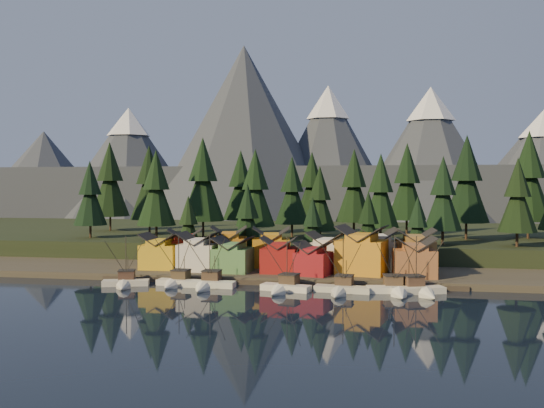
% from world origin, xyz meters
% --- Properties ---
extents(ground, '(500.00, 500.00, 0.00)m').
position_xyz_m(ground, '(0.00, 0.00, 0.00)').
color(ground, black).
rests_on(ground, ground).
extents(shore_strip, '(400.00, 50.00, 1.50)m').
position_xyz_m(shore_strip, '(0.00, 40.00, 0.75)').
color(shore_strip, '#3C362B').
rests_on(shore_strip, ground).
extents(hillside, '(420.00, 100.00, 6.00)m').
position_xyz_m(hillside, '(0.00, 90.00, 3.00)').
color(hillside, black).
rests_on(hillside, ground).
extents(dock, '(80.00, 4.00, 1.00)m').
position_xyz_m(dock, '(0.00, 16.50, 0.50)').
color(dock, '#42382F').
rests_on(dock, ground).
extents(mountain_ridge, '(560.00, 190.00, 90.00)m').
position_xyz_m(mountain_ridge, '(-4.20, 213.59, 26.06)').
color(mountain_ridge, '#404553').
rests_on(mountain_ridge, ground).
extents(boat_0, '(10.53, 11.04, 11.84)m').
position_xyz_m(boat_0, '(-31.69, 8.01, 2.27)').
color(boat_0, beige).
rests_on(boat_0, ground).
extents(boat_1, '(9.45, 10.13, 12.01)m').
position_xyz_m(boat_1, '(-21.18, 10.47, 2.42)').
color(boat_1, silver).
rests_on(boat_1, ground).
extents(boat_2, '(11.51, 12.51, 12.59)m').
position_xyz_m(boat_2, '(-13.80, 9.10, 2.32)').
color(boat_2, silver).
rests_on(boat_2, ground).
extents(boat_3, '(11.00, 11.54, 12.37)m').
position_xyz_m(boat_3, '(2.75, 7.83, 2.36)').
color(boat_3, silver).
rests_on(boat_3, ground).
extents(boat_4, '(11.89, 12.74, 12.08)m').
position_xyz_m(boat_4, '(14.40, 8.20, 2.17)').
color(boat_4, beige).
rests_on(boat_4, ground).
extents(boat_5, '(12.00, 12.76, 12.53)m').
position_xyz_m(boat_5, '(25.23, 9.53, 2.29)').
color(boat_5, silver).
rests_on(boat_5, ground).
extents(boat_6, '(11.66, 12.18, 12.78)m').
position_xyz_m(boat_6, '(29.90, 9.66, 2.40)').
color(boat_6, silver).
rests_on(boat_6, ground).
extents(house_front_0, '(8.79, 8.34, 8.51)m').
position_xyz_m(house_front_0, '(-30.23, 25.04, 5.97)').
color(house_front_0, gold).
rests_on(house_front_0, shore_strip).
extents(house_front_1, '(8.69, 8.34, 8.96)m').
position_xyz_m(house_front_1, '(-20.25, 23.78, 6.21)').
color(house_front_1, silver).
rests_on(house_front_1, shore_strip).
extents(house_front_2, '(8.77, 8.83, 8.10)m').
position_xyz_m(house_front_2, '(-11.70, 22.92, 5.76)').
color(house_front_2, '#4F8347').
rests_on(house_front_2, shore_strip).
extents(house_front_3, '(8.38, 8.02, 8.19)m').
position_xyz_m(house_front_3, '(-0.96, 23.90, 5.80)').
color(house_front_3, maroon).
rests_on(house_front_3, shore_strip).
extents(house_front_4, '(8.79, 9.22, 7.38)m').
position_xyz_m(house_front_4, '(7.27, 21.54, 5.37)').
color(house_front_4, maroon).
rests_on(house_front_4, shore_strip).
extents(house_front_5, '(12.15, 11.42, 10.95)m').
position_xyz_m(house_front_5, '(17.91, 24.80, 7.25)').
color(house_front_5, orange).
rests_on(house_front_5, shore_strip).
extents(house_front_6, '(9.55, 9.11, 8.81)m').
position_xyz_m(house_front_6, '(29.44, 22.51, 6.13)').
color(house_front_6, '#9D6037').
rests_on(house_front_6, shore_strip).
extents(house_back_0, '(10.22, 9.98, 9.17)m').
position_xyz_m(house_back_0, '(-25.99, 31.22, 6.32)').
color(house_back_0, maroon).
rests_on(house_back_0, shore_strip).
extents(house_back_1, '(10.55, 10.63, 9.90)m').
position_xyz_m(house_back_1, '(-14.89, 31.90, 6.70)').
color(house_back_1, '#C5771B').
rests_on(house_back_1, shore_strip).
extents(house_back_2, '(10.53, 9.92, 9.73)m').
position_xyz_m(house_back_2, '(-4.51, 33.42, 6.61)').
color(house_back_2, '#C6891C').
rests_on(house_back_2, shore_strip).
extents(house_back_3, '(10.02, 9.24, 8.90)m').
position_xyz_m(house_back_3, '(9.43, 31.15, 6.17)').
color(house_back_3, silver).
rests_on(house_back_3, shore_strip).
extents(house_back_4, '(10.25, 9.95, 9.80)m').
position_xyz_m(house_back_4, '(21.46, 33.33, 6.65)').
color(house_back_4, white).
rests_on(house_back_4, shore_strip).
extents(house_back_5, '(9.31, 9.42, 9.96)m').
position_xyz_m(house_back_5, '(30.05, 31.52, 6.73)').
color(house_back_5, olive).
rests_on(house_back_5, shore_strip).
extents(tree_hill_0, '(9.74, 9.74, 22.70)m').
position_xyz_m(tree_hill_0, '(-62.00, 52.00, 18.41)').
color(tree_hill_0, '#332319').
rests_on(tree_hill_0, hillside).
extents(tree_hill_1, '(12.06, 12.06, 28.10)m').
position_xyz_m(tree_hill_1, '(-50.00, 68.00, 21.36)').
color(tree_hill_1, '#332319').
rests_on(tree_hill_1, hillside).
extents(tree_hill_2, '(10.93, 10.93, 25.47)m').
position_xyz_m(tree_hill_2, '(-40.00, 48.00, 19.92)').
color(tree_hill_2, '#332319').
rests_on(tree_hill_2, hillside).
extents(tree_hill_3, '(12.76, 12.76, 29.71)m').
position_xyz_m(tree_hill_3, '(-30.00, 60.00, 22.25)').
color(tree_hill_3, '#332319').
rests_on(tree_hill_3, hillside).
extents(tree_hill_4, '(11.42, 11.42, 26.60)m').
position_xyz_m(tree_hill_4, '(-22.00, 75.00, 20.54)').
color(tree_hill_4, '#332319').
rests_on(tree_hill_4, hillside).
extents(tree_hill_5, '(10.95, 10.95, 25.51)m').
position_xyz_m(tree_hill_5, '(-12.00, 50.00, 19.95)').
color(tree_hill_5, '#332319').
rests_on(tree_hill_5, hillside).
extents(tree_hill_6, '(10.33, 10.33, 24.07)m').
position_xyz_m(tree_hill_6, '(-4.00, 65.00, 19.16)').
color(tree_hill_6, '#332319').
rests_on(tree_hill_6, hillside).
extents(tree_hill_7, '(8.89, 8.89, 20.72)m').
position_xyz_m(tree_hill_7, '(6.00, 48.00, 17.32)').
color(tree_hill_7, '#332319').
rests_on(tree_hill_7, hillside).
extents(tree_hill_8, '(11.39, 11.39, 26.52)m').
position_xyz_m(tree_hill_8, '(14.00, 72.00, 20.50)').
color(tree_hill_8, '#332319').
rests_on(tree_hill_8, hillside).
extents(tree_hill_9, '(10.42, 10.42, 24.27)m').
position_xyz_m(tree_hill_9, '(22.00, 55.00, 19.26)').
color(tree_hill_9, '#332319').
rests_on(tree_hill_9, hillside).
extents(tree_hill_10, '(12.28, 12.28, 28.61)m').
position_xyz_m(tree_hill_10, '(30.00, 80.00, 21.64)').
color(tree_hill_10, '#332319').
rests_on(tree_hill_10, hillside).
extents(tree_hill_11, '(9.95, 9.95, 23.18)m').
position_xyz_m(tree_hill_11, '(38.00, 50.00, 18.67)').
color(tree_hill_11, '#332319').
rests_on(tree_hill_11, hillside).
extents(tree_hill_12, '(12.82, 12.82, 29.87)m').
position_xyz_m(tree_hill_12, '(46.00, 66.00, 22.33)').
color(tree_hill_12, '#332319').
rests_on(tree_hill_12, hillside).
extents(tree_hill_13, '(9.69, 9.69, 22.58)m').
position_xyz_m(tree_hill_13, '(56.00, 48.00, 18.34)').
color(tree_hill_13, '#332319').
rests_on(tree_hill_13, hillside).
extents(tree_hill_14, '(13.42, 13.42, 31.27)m').
position_xyz_m(tree_hill_14, '(64.00, 72.00, 23.10)').
color(tree_hill_14, '#332319').
rests_on(tree_hill_14, hillside).
extents(tree_hill_15, '(11.27, 11.27, 26.26)m').
position_xyz_m(tree_hill_15, '(0.00, 82.00, 20.35)').
color(tree_hill_15, '#332319').
rests_on(tree_hill_15, hillside).
extents(tree_hill_16, '(12.89, 12.89, 30.03)m').
position_xyz_m(tree_hill_16, '(-68.00, 78.00, 22.42)').
color(tree_hill_16, '#332319').
rests_on(tree_hill_16, hillside).
extents(tree_shore_0, '(7.44, 7.44, 17.34)m').
position_xyz_m(tree_shore_0, '(-28.00, 40.00, 10.97)').
color(tree_shore_0, '#332319').
rests_on(tree_shore_0, shore_strip).
extents(tree_shore_1, '(8.81, 8.81, 20.53)m').
position_xyz_m(tree_shore_1, '(-12.00, 40.00, 12.72)').
color(tree_shore_1, '#332319').
rests_on(tree_shore_1, shore_strip).
extents(tree_shore_2, '(7.36, 7.36, 17.14)m').
position_xyz_m(tree_shore_2, '(5.00, 40.00, 10.86)').
color(tree_shore_2, '#332319').
rests_on(tree_shore_2, shore_strip).
extents(tree_shore_3, '(8.01, 8.01, 18.65)m').
position_xyz_m(tree_shore_3, '(19.00, 40.00, 11.69)').
color(tree_shore_3, '#332319').
rests_on(tree_shore_3, shore_strip).
extents(tree_shore_4, '(7.46, 7.46, 17.37)m').
position_xyz_m(tree_shore_4, '(31.00, 40.00, 10.99)').
color(tree_shore_4, '#332319').
rests_on(tree_shore_4, shore_strip).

